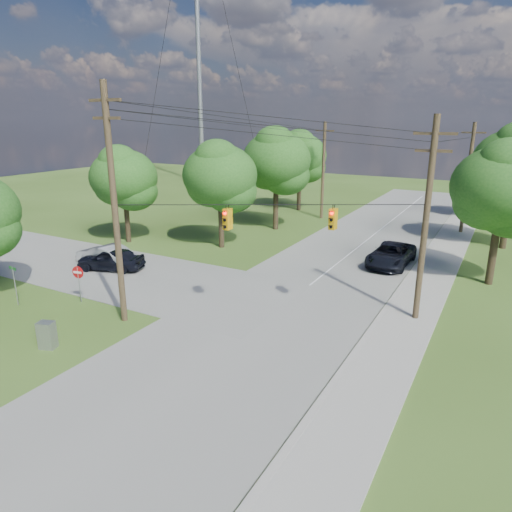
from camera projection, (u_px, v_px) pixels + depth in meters
The scene contains 23 objects.
ground at pixel (190, 343), 21.78m from camera, with size 140.00×140.00×0.00m, color #36501A.
main_road at pixel (274, 313), 25.03m from camera, with size 10.00×100.00×0.03m, color gray.
cross_road at pixel (17, 250), 37.04m from camera, with size 48.00×9.00×0.03m, color gray.
sidewalk_east at pixel (399, 340), 21.90m from camera, with size 2.60×100.00×0.12m, color gray.
pole_sw at pixel (114, 204), 22.46m from camera, with size 2.00×0.32×12.00m.
pole_ne at pixel (426, 219), 22.76m from camera, with size 2.00×0.32×10.50m.
pole_north_e at pixel (468, 178), 41.26m from camera, with size 2.00×0.32×10.00m.
pole_north_w at pixel (323, 170), 47.73m from camera, with size 2.00×0.32×10.00m.
power_lines at pixel (317, 138), 28.10m from camera, with size 13.93×29.62×4.93m.
traffic_signals at pixel (280, 219), 22.71m from camera, with size 4.91×3.27×1.05m.
radio_mast at pixel (198, 34), 68.67m from camera, with size 0.70×0.70×45.00m, color #939699.
tree_w_near at pixel (220, 176), 36.35m from camera, with size 6.00×6.00×8.40m.
tree_w_mid at pixel (276, 160), 42.38m from camera, with size 6.40×6.40×9.22m.
tree_w_far at pixel (300, 156), 51.78m from camera, with size 6.00×6.00×8.73m.
tree_e_near at pixel (503, 187), 27.78m from camera, with size 6.20×6.20×8.81m.
tree_e_far at pixel (504, 163), 46.51m from camera, with size 5.80×5.80×8.32m.
tree_cross_n at pixel (124, 177), 38.07m from camera, with size 5.60×5.60×7.91m.
car_cross_dark at pixel (111, 259), 32.04m from camera, with size 1.87×4.64×1.58m, color black.
car_cross_silver at pixel (106, 255), 32.86m from camera, with size 1.67×4.79×1.58m, color silver.
car_main_north at pixel (391, 255), 33.05m from camera, with size 2.61×5.66×1.57m, color black.
control_cabinet at pixel (47, 335), 21.12m from camera, with size 0.73×0.52×1.31m, color #939699.
do_not_enter_sign at pixel (78, 276), 26.17m from camera, with size 0.72×0.19×2.20m.
street_name_sign at pixel (14, 280), 25.78m from camera, with size 0.69×0.10×2.32m.
Camera 1 is at (12.33, -15.63, 10.27)m, focal length 32.00 mm.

